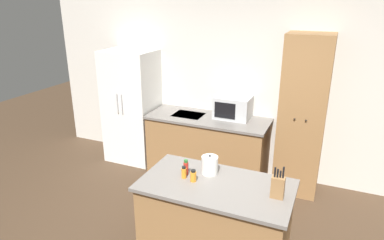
% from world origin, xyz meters
% --- Properties ---
extents(wall_back, '(7.20, 0.06, 2.60)m').
position_xyz_m(wall_back, '(0.00, 2.33, 1.30)').
color(wall_back, beige).
rests_on(wall_back, ground_plane).
extents(refrigerator, '(0.78, 0.65, 1.79)m').
position_xyz_m(refrigerator, '(-2.08, 1.99, 0.90)').
color(refrigerator, white).
rests_on(refrigerator, ground_plane).
extents(back_counter, '(1.78, 0.70, 0.90)m').
position_xyz_m(back_counter, '(-0.77, 1.97, 0.45)').
color(back_counter, olive).
rests_on(back_counter, ground_plane).
extents(pantry_cabinet, '(0.58, 0.54, 2.14)m').
position_xyz_m(pantry_cabinet, '(0.53, 2.04, 1.07)').
color(pantry_cabinet, olive).
rests_on(pantry_cabinet, ground_plane).
extents(kitchen_island, '(1.44, 0.79, 0.90)m').
position_xyz_m(kitchen_island, '(-0.04, 0.26, 0.45)').
color(kitchen_island, olive).
rests_on(kitchen_island, ground_plane).
extents(microwave, '(0.50, 0.38, 0.32)m').
position_xyz_m(microwave, '(-0.44, 2.09, 1.06)').
color(microwave, '#B2B5B7').
rests_on(microwave, back_counter).
extents(knife_block, '(0.11, 0.07, 0.30)m').
position_xyz_m(knife_block, '(0.53, 0.25, 1.00)').
color(knife_block, olive).
rests_on(knife_block, kitchen_island).
extents(spice_bottle_tall_dark, '(0.05, 0.05, 0.12)m').
position_xyz_m(spice_bottle_tall_dark, '(-0.36, 0.24, 0.95)').
color(spice_bottle_tall_dark, orange).
rests_on(spice_bottle_tall_dark, kitchen_island).
extents(spice_bottle_short_red, '(0.05, 0.05, 0.16)m').
position_xyz_m(spice_bottle_short_red, '(-0.37, 0.31, 0.97)').
color(spice_bottle_short_red, '#B2281E').
rests_on(spice_bottle_short_red, kitchen_island).
extents(spice_bottle_amber_oil, '(0.06, 0.06, 0.12)m').
position_xyz_m(spice_bottle_amber_oil, '(-0.25, 0.22, 0.95)').
color(spice_bottle_amber_oil, orange).
rests_on(spice_bottle_amber_oil, kitchen_island).
extents(kettle, '(0.16, 0.16, 0.20)m').
position_xyz_m(kettle, '(-0.16, 0.43, 0.99)').
color(kettle, white).
rests_on(kettle, kitchen_island).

